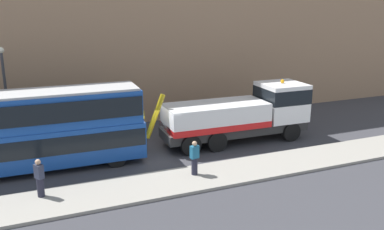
{
  "coord_description": "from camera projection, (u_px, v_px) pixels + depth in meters",
  "views": [
    {
      "loc": [
        -6.15,
        -20.8,
        8.23
      ],
      "look_at": [
        2.38,
        0.02,
        2.0
      ],
      "focal_mm": 38.0,
      "sensor_mm": 36.0,
      "label": 1
    }
  ],
  "objects": [
    {
      "name": "ground_plane",
      "position": [
        153.0,
        153.0,
        22.99
      ],
      "size": [
        120.0,
        120.0,
        0.0
      ],
      "primitive_type": "plane",
      "color": "#38383D"
    },
    {
      "name": "near_kerb",
      "position": [
        179.0,
        181.0,
        19.23
      ],
      "size": [
        60.0,
        2.8,
        0.15
      ],
      "primitive_type": "cube",
      "color": "gray",
      "rests_on": "ground_plane"
    },
    {
      "name": "building_facade",
      "position": [
        120.0,
        5.0,
        26.91
      ],
      "size": [
        60.0,
        1.5,
        16.0
      ],
      "color": "#9E7A5B",
      "rests_on": "ground_plane"
    },
    {
      "name": "recovery_tow_truck",
      "position": [
        242.0,
        113.0,
        24.61
      ],
      "size": [
        10.17,
        2.81,
        3.67
      ],
      "rotation": [
        0.0,
        0.0,
        -0.02
      ],
      "color": "#2D2D2D",
      "rests_on": "ground_plane"
    },
    {
      "name": "double_decker_bus",
      "position": [
        32.0,
        128.0,
        20.15
      ],
      "size": [
        11.09,
        2.76,
        4.06
      ],
      "rotation": [
        0.0,
        0.0,
        -0.02
      ],
      "color": "#19479E",
      "rests_on": "ground_plane"
    },
    {
      "name": "pedestrian_onlooker",
      "position": [
        40.0,
        178.0,
        17.35
      ],
      "size": [
        0.43,
        0.48,
        1.71
      ],
      "rotation": [
        0.0,
        0.0,
        0.53
      ],
      "color": "#232333",
      "rests_on": "near_kerb"
    },
    {
      "name": "pedestrian_bystander",
      "position": [
        194.0,
        158.0,
        19.6
      ],
      "size": [
        0.45,
        0.36,
        1.71
      ],
      "rotation": [
        0.0,
        0.0,
        1.8
      ],
      "color": "#232333",
      "rests_on": "near_kerb"
    },
    {
      "name": "street_lamp",
      "position": [
        6.0,
        88.0,
        23.48
      ],
      "size": [
        0.36,
        0.36,
        5.83
      ],
      "color": "#38383D",
      "rests_on": "ground_plane"
    }
  ]
}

